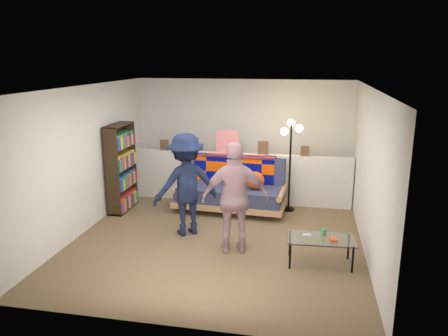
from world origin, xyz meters
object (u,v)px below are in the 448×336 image
person_left (186,185)px  person_right (235,198)px  bookshelf (121,170)px  floor_lamp (291,147)px  coffee_table (321,240)px  futon_sofa (232,189)px

person_left → person_right: 1.05m
bookshelf → person_left: bearing=-30.4°
bookshelf → floor_lamp: (3.12, 0.59, 0.46)m
coffee_table → person_right: (-1.25, 0.18, 0.47)m
coffee_table → person_left: size_ratio=0.57×
person_left → person_right: (0.90, -0.54, 0.00)m
floor_lamp → person_right: size_ratio=1.03×
futon_sofa → person_left: (-0.53, -1.29, 0.42)m
bookshelf → person_right: size_ratio=0.98×
person_right → futon_sofa: bearing=-92.5°
floor_lamp → person_right: floor_lamp is taller
coffee_table → person_left: person_left is taller
floor_lamp → person_right: bearing=-109.0°
futon_sofa → floor_lamp: bearing=10.5°
bookshelf → person_right: person_right is taller
futon_sofa → coffee_table: (1.62, -2.00, -0.05)m
coffee_table → person_right: bearing=171.8°
futon_sofa → bookshelf: 2.12m
person_left → futon_sofa: bearing=-146.5°
futon_sofa → coffee_table: size_ratio=2.21×
bookshelf → coffee_table: bearing=-23.7°
floor_lamp → person_left: size_ratio=1.03×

